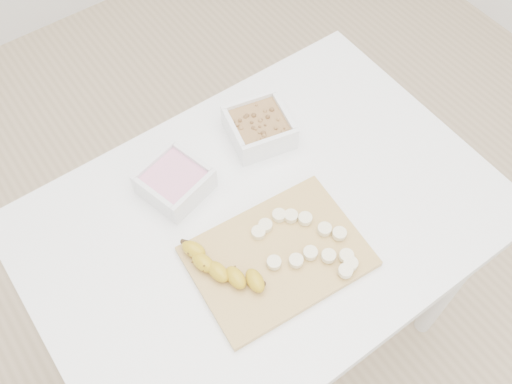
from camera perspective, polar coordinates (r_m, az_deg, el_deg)
ground at (r=1.91m, az=0.54°, el=-13.74°), size 3.50×3.50×0.00m
table at (r=1.31m, az=0.77°, el=-4.56°), size 1.00×0.70×0.75m
bowl_yogurt at (r=1.25m, az=-8.14°, el=1.06°), size 0.16×0.16×0.06m
bowl_granola at (r=1.32m, az=0.33°, el=6.51°), size 0.16×0.16×0.06m
cutting_board at (r=1.17m, az=2.20°, el=-6.45°), size 0.36×0.27×0.01m
banana at (r=1.14m, az=-3.20°, el=-7.62°), size 0.09×0.19×0.03m
banana_slices at (r=1.17m, az=5.20°, el=-5.00°), size 0.18×0.21×0.02m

